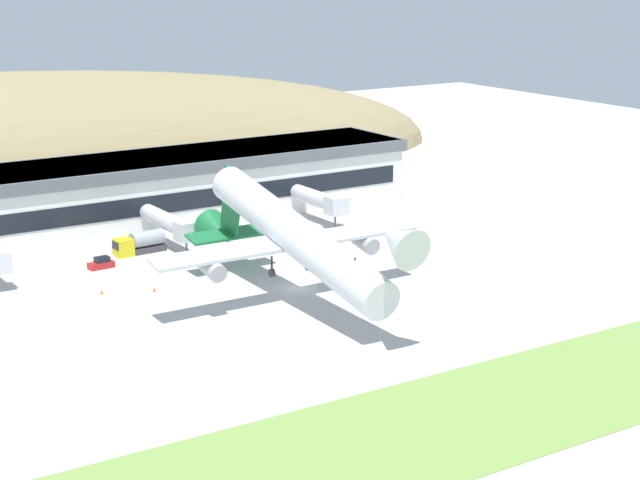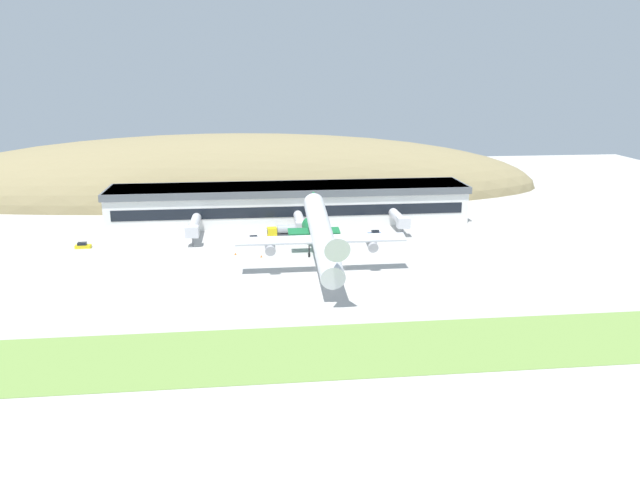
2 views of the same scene
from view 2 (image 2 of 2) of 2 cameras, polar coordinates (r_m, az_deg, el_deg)
name	(u,v)px [view 2 (image 2 of 2)]	position (r m, az deg, el deg)	size (l,w,h in m)	color
ground_plane	(334,266)	(144.78, 1.26, -2.43)	(348.88, 348.88, 0.00)	#B7B5AF
grass_strip_foreground	(369,348)	(104.27, 4.55, -9.85)	(314.00, 20.29, 0.08)	#759947
hill_backdrop	(228,192)	(233.20, -8.39, 4.33)	(235.06, 69.35, 42.75)	#8E7F56
terminal_building	(289,201)	(185.53, -2.82, 3.56)	(105.44, 17.97, 10.97)	white
jetway_0	(194,226)	(168.90, -11.45, 1.29)	(3.38, 17.25, 5.43)	silver
jetway_1	(300,222)	(169.41, -1.80, 1.64)	(3.38, 15.91, 5.43)	silver
jetway_2	(399,219)	(174.74, 7.26, 1.95)	(3.38, 13.96, 5.43)	silver
cargo_airplane	(322,236)	(137.47, 0.15, 0.38)	(38.01, 49.11, 14.29)	silver
service_car_0	(253,239)	(165.75, -6.14, 0.06)	(3.73, 1.90, 1.66)	#B21E1E
service_car_1	(375,234)	(170.70, 5.02, 0.55)	(3.80, 1.79, 1.69)	#264C99
service_car_2	(83,246)	(170.27, -20.86, -0.49)	(3.96, 1.77, 1.53)	gold
fuel_truck	(282,231)	(170.02, -3.48, 0.82)	(8.10, 2.88, 3.26)	gold
traffic_cone_0	(261,256)	(152.30, -5.39, -1.47)	(0.52, 0.52, 0.58)	orange
traffic_cone_1	(235,254)	(154.95, -7.74, -1.25)	(0.52, 0.52, 0.58)	orange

